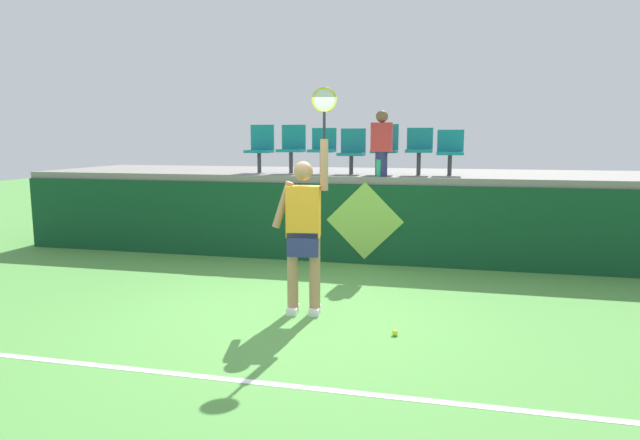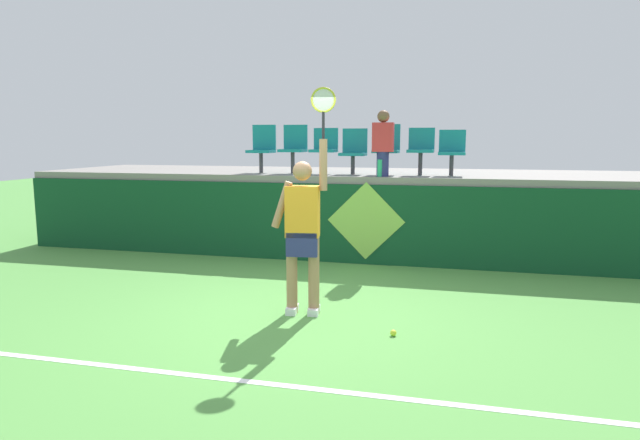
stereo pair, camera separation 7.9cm
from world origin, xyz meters
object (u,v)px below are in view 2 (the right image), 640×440
at_px(stadium_chair_3, 354,150).
at_px(stadium_chair_6, 452,150).
at_px(tennis_player, 303,229).
at_px(stadium_chair_2, 324,147).
at_px(stadium_chair_1, 294,146).
at_px(stadium_chair_5, 421,148).
at_px(tennis_ball, 393,333).
at_px(stadium_chair_4, 387,147).
at_px(stadium_chair_0, 262,147).
at_px(spectator_0, 383,142).
at_px(water_bottle, 380,168).

height_order(stadium_chair_3, stadium_chair_6, stadium_chair_3).
bearing_deg(tennis_player, stadium_chair_6, 65.16).
bearing_deg(stadium_chair_2, stadium_chair_1, 179.33).
height_order(stadium_chair_1, stadium_chair_6, stadium_chair_1).
bearing_deg(stadium_chair_5, tennis_ball, -89.78).
height_order(tennis_ball, stadium_chair_4, stadium_chair_4).
bearing_deg(stadium_chair_1, stadium_chair_6, -0.14).
bearing_deg(stadium_chair_1, stadium_chair_0, 179.75).
bearing_deg(tennis_player, stadium_chair_0, 116.60).
distance_m(stadium_chair_4, spectator_0, 0.48).
height_order(water_bottle, spectator_0, spectator_0).
bearing_deg(stadium_chair_3, stadium_chair_2, -179.31).
relative_size(tennis_ball, stadium_chair_0, 0.08).
relative_size(tennis_player, stadium_chair_4, 3.02).
xyz_separation_m(stadium_chair_0, stadium_chair_4, (2.26, -0.00, 0.00)).
distance_m(stadium_chair_3, stadium_chair_5, 1.16).
bearing_deg(stadium_chair_2, stadium_chair_4, 0.38).
bearing_deg(tennis_ball, stadium_chair_6, 82.88).
xyz_separation_m(tennis_player, spectator_0, (0.51, 3.02, 0.98)).
distance_m(stadium_chair_0, spectator_0, 2.32).
xyz_separation_m(stadium_chair_2, spectator_0, (1.10, -0.47, 0.10)).
bearing_deg(stadium_chair_5, water_bottle, -137.86).
bearing_deg(water_bottle, spectator_0, 69.64).
height_order(tennis_player, tennis_ball, tennis_player).
bearing_deg(stadium_chair_5, stadium_chair_1, 179.81).
bearing_deg(stadium_chair_6, stadium_chair_3, 179.78).
xyz_separation_m(water_bottle, stadium_chair_2, (-1.07, 0.56, 0.32)).
xyz_separation_m(tennis_player, stadium_chair_6, (1.61, 3.49, 0.85)).
bearing_deg(stadium_chair_4, tennis_player, -98.38).
bearing_deg(tennis_player, stadium_chair_2, 99.53).
distance_m(tennis_ball, stadium_chair_1, 4.96).
relative_size(stadium_chair_0, stadium_chair_6, 1.13).
xyz_separation_m(stadium_chair_0, stadium_chair_3, (1.69, -0.00, -0.05)).
bearing_deg(spectator_0, stadium_chair_6, 23.16).
xyz_separation_m(tennis_ball, water_bottle, (-0.64, 3.42, 1.54)).
relative_size(stadium_chair_0, stadium_chair_3, 1.09).
distance_m(tennis_ball, stadium_chair_3, 4.54).
height_order(stadium_chair_5, spectator_0, spectator_0).
bearing_deg(spectator_0, stadium_chair_3, 140.26).
relative_size(water_bottle, stadium_chair_1, 0.32).
bearing_deg(tennis_ball, stadium_chair_2, 113.11).
distance_m(stadium_chair_0, stadium_chair_2, 1.16).
xyz_separation_m(stadium_chair_1, stadium_chair_6, (2.76, -0.01, -0.05)).
height_order(tennis_player, spectator_0, tennis_player).
bearing_deg(water_bottle, stadium_chair_2, 152.18).
height_order(tennis_ball, stadium_chair_0, stadium_chair_0).
height_order(tennis_player, stadium_chair_2, tennis_player).
bearing_deg(tennis_ball, stadium_chair_4, 98.56).
height_order(water_bottle, stadium_chair_4, stadium_chair_4).
bearing_deg(water_bottle, stadium_chair_4, 86.56).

